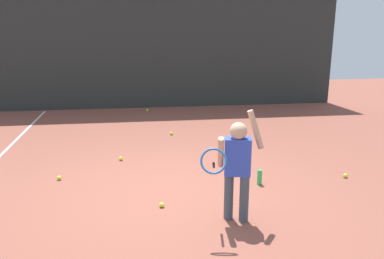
# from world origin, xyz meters

# --- Properties ---
(ground_plane) EXTENTS (20.00, 20.00, 0.00)m
(ground_plane) POSITION_xyz_m (0.00, 0.00, 0.00)
(ground_plane) COLOR brown
(back_fence_windscreen) EXTENTS (10.14, 0.08, 3.74)m
(back_fence_windscreen) POSITION_xyz_m (0.00, 5.67, 1.87)
(back_fence_windscreen) COLOR #282D2B
(back_fence_windscreen) RESTS_ON ground
(fence_post_1) EXTENTS (0.09, 0.09, 3.89)m
(fence_post_1) POSITION_xyz_m (0.00, 5.73, 1.95)
(fence_post_1) COLOR slate
(fence_post_1) RESTS_ON ground
(fence_post_2) EXTENTS (0.09, 0.09, 3.89)m
(fence_post_2) POSITION_xyz_m (4.92, 5.73, 1.95)
(fence_post_2) COLOR slate
(fence_post_2) RESTS_ON ground
(tennis_player) EXTENTS (0.80, 0.57, 1.35)m
(tennis_player) POSITION_xyz_m (0.77, -0.93, 0.73)
(tennis_player) COLOR #3F4C59
(tennis_player) RESTS_ON ground
(water_bottle) EXTENTS (0.07, 0.07, 0.22)m
(water_bottle) POSITION_xyz_m (1.37, 0.09, 0.11)
(water_bottle) COLOR green
(water_bottle) RESTS_ON ground
(tennis_ball_0) EXTENTS (0.07, 0.07, 0.07)m
(tennis_ball_0) POSITION_xyz_m (-0.67, 1.40, 0.03)
(tennis_ball_0) COLOR #CCE033
(tennis_ball_0) RESTS_ON ground
(tennis_ball_1) EXTENTS (0.07, 0.07, 0.07)m
(tennis_ball_1) POSITION_xyz_m (2.74, 0.16, 0.03)
(tennis_ball_1) COLOR #CCE033
(tennis_ball_1) RESTS_ON ground
(tennis_ball_4) EXTENTS (0.07, 0.07, 0.07)m
(tennis_ball_4) POSITION_xyz_m (-1.55, 0.64, 0.03)
(tennis_ball_4) COLOR #CCE033
(tennis_ball_4) RESTS_ON ground
(tennis_ball_5) EXTENTS (0.07, 0.07, 0.07)m
(tennis_ball_5) POSITION_xyz_m (-0.13, 5.14, 0.03)
(tennis_ball_5) COLOR #CCE033
(tennis_ball_5) RESTS_ON ground
(tennis_ball_6) EXTENTS (0.07, 0.07, 0.07)m
(tennis_ball_6) POSITION_xyz_m (-0.08, -0.47, 0.03)
(tennis_ball_6) COLOR #CCE033
(tennis_ball_6) RESTS_ON ground
(tennis_ball_7) EXTENTS (0.07, 0.07, 0.07)m
(tennis_ball_7) POSITION_xyz_m (0.31, 2.85, 0.03)
(tennis_ball_7) COLOR #CCE033
(tennis_ball_7) RESTS_ON ground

